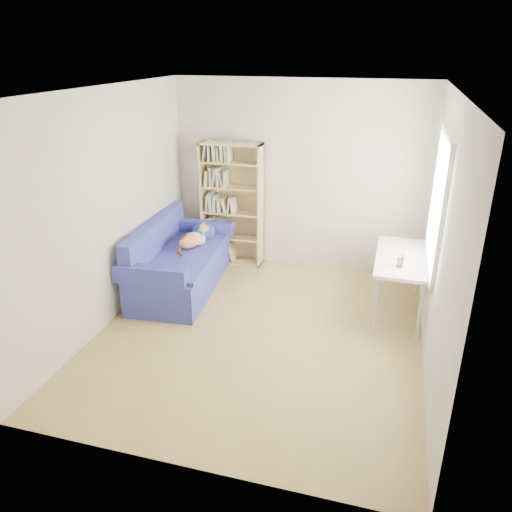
{
  "coord_description": "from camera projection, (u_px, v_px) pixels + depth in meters",
  "views": [
    {
      "loc": [
        1.27,
        -4.63,
        2.98
      ],
      "look_at": [
        -0.1,
        0.2,
        0.85
      ],
      "focal_mm": 35.0,
      "sensor_mm": 36.0,
      "label": 1
    }
  ],
  "objects": [
    {
      "name": "pen_cup",
      "position": [
        400.0,
        262.0,
        5.42
      ],
      "size": [
        0.08,
        0.08,
        0.16
      ],
      "color": "white",
      "rests_on": "desk"
    },
    {
      "name": "sofa",
      "position": [
        179.0,
        263.0,
        6.54
      ],
      "size": [
        1.02,
        1.91,
        0.91
      ],
      "rotation": [
        0.0,
        0.0,
        0.08
      ],
      "color": "navy",
      "rests_on": "ground"
    },
    {
      "name": "ground",
      "position": [
        260.0,
        334.0,
        5.58
      ],
      "size": [
        4.0,
        4.0,
        0.0
      ],
      "primitive_type": "plane",
      "color": "#A08548",
      "rests_on": "ground"
    },
    {
      "name": "room_shell",
      "position": [
        271.0,
        192.0,
        4.95
      ],
      "size": [
        3.54,
        4.04,
        2.62
      ],
      "color": "silver",
      "rests_on": "ground"
    },
    {
      "name": "desk",
      "position": [
        401.0,
        262.0,
        5.74
      ],
      "size": [
        0.57,
        1.25,
        0.75
      ],
      "color": "silver",
      "rests_on": "ground"
    },
    {
      "name": "bookshelf",
      "position": [
        232.0,
        209.0,
        7.13
      ],
      "size": [
        0.88,
        0.27,
        1.76
      ],
      "color": "tan",
      "rests_on": "ground"
    }
  ]
}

